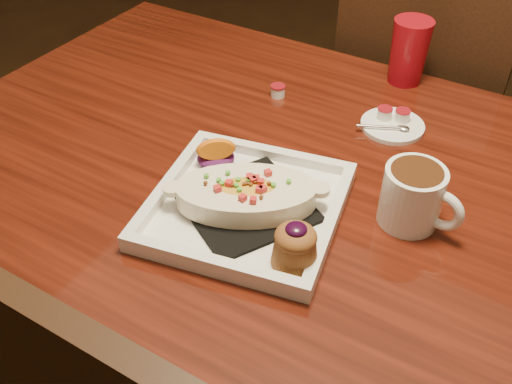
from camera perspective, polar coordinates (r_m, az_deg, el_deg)
The scene contains 7 objects.
table at distance 1.04m, azimuth 6.00°, elevation -3.05°, with size 1.50×0.90×0.75m.
chair_far at distance 1.61m, azimuth 15.67°, elevation 6.65°, with size 0.42×0.42×0.93m.
plate at distance 0.89m, azimuth -0.60°, elevation -1.15°, with size 0.34×0.34×0.08m.
coffee_mug at distance 0.89m, azimuth 15.53°, elevation -0.30°, with size 0.13×0.09×0.10m.
saucer at distance 1.13m, azimuth 13.41°, elevation 6.70°, with size 0.12×0.12×0.08m.
creamer_loose at distance 1.19m, azimuth 2.19°, elevation 10.09°, with size 0.03×0.03×0.02m.
red_tumbler at distance 1.26m, azimuth 15.04°, elevation 13.40°, with size 0.08×0.08×0.14m, color #A30B18.
Camera 1 is at (0.29, -0.70, 1.37)m, focal length 40.00 mm.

